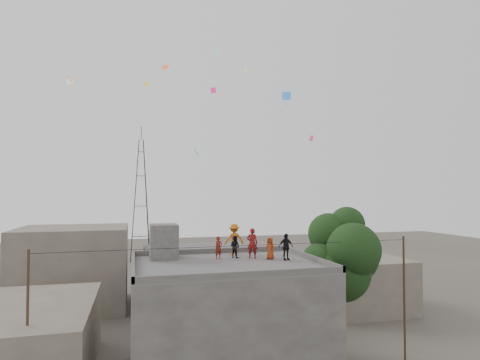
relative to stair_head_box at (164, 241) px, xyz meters
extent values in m
cube|color=#44413F|center=(3.20, -2.60, -4.10)|extent=(10.00, 8.00, 6.00)
cube|color=#595654|center=(3.20, -2.60, -1.05)|extent=(10.00, 8.00, 0.10)
cube|color=#44413F|center=(3.20, 1.32, -0.85)|extent=(10.00, 0.15, 0.30)
cube|color=#44413F|center=(3.20, -6.53, -0.85)|extent=(10.00, 0.15, 0.30)
cube|color=#44413F|center=(8.12, -2.60, -0.85)|extent=(0.15, 8.00, 0.30)
cube|color=#44413F|center=(-1.72, -2.60, -0.85)|extent=(0.15, 8.00, 0.30)
cube|color=#44413F|center=(0.00, 0.00, 0.00)|extent=(1.60, 1.80, 2.00)
cube|color=#5F564B|center=(-7.80, -0.60, -5.10)|extent=(8.00, 10.00, 4.00)
cube|color=#44413F|center=(5.20, 11.40, -4.60)|extent=(12.00, 9.00, 5.00)
cube|color=#5F564B|center=(-6.80, 13.40, -3.60)|extent=(9.00, 8.00, 7.00)
cube|color=#5F564B|center=(17.20, 7.40, -4.90)|extent=(7.00, 8.00, 4.40)
cylinder|color=black|center=(10.40, -2.10, -5.10)|extent=(0.44, 0.44, 4.00)
cylinder|color=black|center=(10.55, -2.00, -3.50)|extent=(0.64, 0.91, 2.14)
sphere|color=black|center=(10.40, -2.10, -1.90)|extent=(3.60, 3.60, 3.60)
sphere|color=black|center=(11.50, -1.80, -1.10)|extent=(3.00, 3.00, 3.00)
sphere|color=black|center=(9.50, -1.60, -1.50)|extent=(2.80, 2.80, 2.80)
sphere|color=black|center=(10.80, -2.90, -0.50)|extent=(3.20, 3.20, 3.20)
sphere|color=black|center=(10.10, -1.20, 0.30)|extent=(2.60, 2.60, 2.60)
sphere|color=black|center=(11.20, -1.50, 0.90)|extent=(2.20, 2.20, 2.20)
cylinder|color=black|center=(-6.30, -4.10, -3.40)|extent=(0.12, 0.12, 7.40)
cylinder|color=black|center=(13.70, -3.60, -3.40)|extent=(0.12, 0.12, 7.40)
cylinder|color=black|center=(3.70, -3.85, 0.10)|extent=(20.00, 0.52, 0.02)
cylinder|color=black|center=(-1.65, 36.55, 1.90)|extent=(1.27, 1.27, 18.01)
cylinder|color=black|center=(0.05, 36.55, 1.90)|extent=(1.27, 1.27, 18.01)
cylinder|color=black|center=(0.05, 38.25, 1.90)|extent=(1.27, 1.27, 18.01)
cylinder|color=black|center=(-1.65, 38.25, 1.90)|extent=(1.27, 1.27, 18.01)
cube|color=black|center=(-0.80, 37.40, -3.50)|extent=(2.36, 0.08, 0.08)
cube|color=black|center=(-0.80, 37.40, -3.50)|extent=(0.08, 2.36, 0.08)
cube|color=black|center=(-0.80, 37.40, 1.00)|extent=(1.81, 0.08, 0.08)
cube|color=black|center=(-0.80, 37.40, 1.00)|extent=(0.08, 1.81, 0.08)
cube|color=black|center=(-0.80, 37.40, 5.50)|extent=(1.26, 0.08, 0.08)
cube|color=black|center=(-0.80, 37.40, 5.50)|extent=(0.08, 1.26, 0.08)
cube|color=black|center=(-0.80, 37.40, 9.10)|extent=(0.82, 0.08, 0.08)
cube|color=black|center=(-0.80, 37.40, 9.10)|extent=(0.08, 0.82, 0.08)
cylinder|color=black|center=(-0.80, 37.40, 11.90)|extent=(0.08, 0.08, 2.00)
imported|color=maroon|center=(5.06, -1.31, -0.11)|extent=(0.76, 0.64, 1.77)
imported|color=#9E3212|center=(5.98, -1.86, -0.36)|extent=(0.70, 0.74, 1.28)
imported|color=black|center=(4.11, -0.90, -0.34)|extent=(0.79, 0.81, 1.32)
imported|color=black|center=(6.76, -2.39, -0.24)|extent=(0.92, 0.44, 1.52)
imported|color=#BE6615|center=(4.35, 0.27, -0.04)|extent=(1.25, 0.72, 1.93)
imported|color=maroon|center=(3.08, -1.07, -0.34)|extent=(0.57, 0.49, 1.32)
plane|color=orange|center=(-5.44, 1.14, 9.58)|extent=(0.28, 0.48, 0.40)
plane|color=#F52685|center=(4.57, 8.40, 11.43)|extent=(0.47, 0.31, 0.43)
plane|color=yellow|center=(-0.76, 12.36, 12.66)|extent=(0.44, 0.49, 0.40)
plane|color=blue|center=(7.31, -1.19, 8.84)|extent=(0.55, 0.37, 0.53)
plane|color=white|center=(-6.52, 8.27, 11.31)|extent=(0.46, 0.17, 0.43)
plane|color=#F4A81B|center=(7.64, 9.35, 13.71)|extent=(0.21, 0.43, 0.39)
plane|color=green|center=(2.36, 2.98, 5.63)|extent=(0.27, 0.52, 0.45)
plane|color=#DA3364|center=(11.83, 4.99, 7.22)|extent=(0.43, 0.30, 0.40)
plane|color=#FF511A|center=(0.04, 0.30, 10.50)|extent=(0.49, 0.44, 0.33)
plane|color=#51C9F3|center=(5.63, 11.88, 15.90)|extent=(0.18, 0.38, 0.37)
camera|label=1|loc=(-1.70, -24.11, 2.80)|focal=30.00mm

